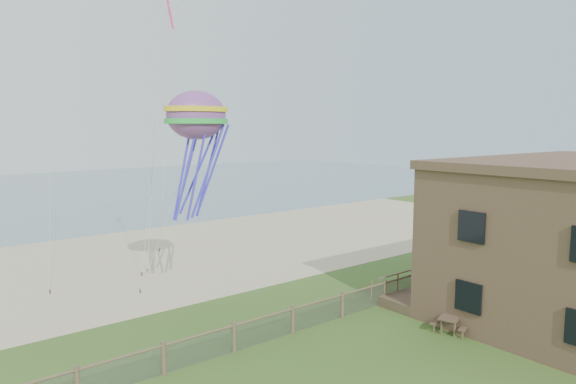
% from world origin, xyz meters
% --- Properties ---
extents(sand_beach, '(72.00, 20.00, 0.02)m').
position_xyz_m(sand_beach, '(0.00, 22.00, 0.00)').
color(sand_beach, tan).
rests_on(sand_beach, ground).
extents(ocean, '(160.00, 68.00, 0.02)m').
position_xyz_m(ocean, '(0.00, 66.00, 0.00)').
color(ocean, slate).
rests_on(ocean, ground).
extents(chainlink_fence, '(36.20, 0.20, 1.25)m').
position_xyz_m(chainlink_fence, '(0.00, 6.00, 0.55)').
color(chainlink_fence, brown).
rests_on(chainlink_fence, ground).
extents(motel_deck, '(15.00, 2.00, 0.50)m').
position_xyz_m(motel_deck, '(13.00, 5.00, 0.25)').
color(motel_deck, brown).
rests_on(motel_deck, ground).
extents(picnic_table, '(2.38, 2.06, 0.85)m').
position_xyz_m(picnic_table, '(5.81, 1.90, 0.42)').
color(picnic_table, brown).
rests_on(picnic_table, ground).
extents(octopus_kite, '(4.00, 3.48, 6.87)m').
position_xyz_m(octopus_kite, '(-0.99, 12.34, 7.71)').
color(octopus_kite, red).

